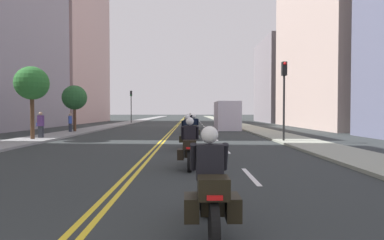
{
  "coord_description": "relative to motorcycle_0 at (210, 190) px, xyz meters",
  "views": [
    {
      "loc": [
        1.69,
        -0.88,
        1.82
      ],
      "look_at": [
        1.84,
        23.95,
        1.15
      ],
      "focal_mm": 29.83,
      "sensor_mm": 36.0,
      "label": 1
    }
  ],
  "objects": [
    {
      "name": "ground_plane",
      "position": [
        -1.99,
        44.24,
        -0.67
      ],
      "size": [
        264.0,
        264.0,
        0.0
      ],
      "primitive_type": "plane",
      "color": "#2B3030"
    },
    {
      "name": "sidewalk_left",
      "position": [
        -10.12,
        44.24,
        -0.61
      ],
      "size": [
        2.7,
        144.0,
        0.12
      ],
      "primitive_type": "cube",
      "color": "gray",
      "rests_on": "ground"
    },
    {
      "name": "sidewalk_right",
      "position": [
        6.15,
        44.24,
        -0.61
      ],
      "size": [
        2.7,
        144.0,
        0.12
      ],
      "primitive_type": "cube",
      "color": "#959A88",
      "rests_on": "ground"
    },
    {
      "name": "centreline_yellow_inner",
      "position": [
        -2.11,
        44.24,
        -0.66
      ],
      "size": [
        0.12,
        132.0,
        0.01
      ],
      "primitive_type": "cube",
      "color": "yellow",
      "rests_on": "ground"
    },
    {
      "name": "centreline_yellow_outer",
      "position": [
        -1.87,
        44.24,
        -0.66
      ],
      "size": [
        0.12,
        132.0,
        0.01
      ],
      "primitive_type": "cube",
      "color": "yellow",
      "rests_on": "ground"
    },
    {
      "name": "lane_dashes_white",
      "position": [
        1.41,
        25.24,
        -0.66
      ],
      "size": [
        0.14,
        56.4,
        0.01
      ],
      "color": "silver",
      "rests_on": "ground"
    },
    {
      "name": "building_left_2",
      "position": [
        -20.99,
        48.19,
        13.18
      ],
      "size": [
        9.95,
        19.78,
        27.69
      ],
      "color": "#C6A29D",
      "rests_on": "ground"
    },
    {
      "name": "building_right_2",
      "position": [
        15.84,
        50.48,
        6.36
      ],
      "size": [
        7.59,
        13.23,
        14.05
      ],
      "color": "gray",
      "rests_on": "ground"
    },
    {
      "name": "motorcycle_0",
      "position": [
        0.0,
        0.0,
        0.0
      ],
      "size": [
        0.77,
        2.18,
        1.6
      ],
      "rotation": [
        0.0,
        0.0,
        0.02
      ],
      "color": "black",
      "rests_on": "ground"
    },
    {
      "name": "motorcycle_1",
      "position": [
        -0.3,
        5.56,
        -0.02
      ],
      "size": [
        0.76,
        2.18,
        1.63
      ],
      "rotation": [
        0.0,
        0.0,
        -0.01
      ],
      "color": "black",
      "rests_on": "ground"
    },
    {
      "name": "motorcycle_2",
      "position": [
        -0.43,
        10.91,
        0.01
      ],
      "size": [
        0.76,
        2.2,
        1.67
      ],
      "rotation": [
        0.0,
        0.0,
        -0.01
      ],
      "color": "black",
      "rests_on": "ground"
    },
    {
      "name": "motorcycle_3",
      "position": [
        -0.04,
        15.79,
        -0.0
      ],
      "size": [
        0.78,
        2.16,
        1.64
      ],
      "rotation": [
        0.0,
        0.0,
        -0.05
      ],
      "color": "black",
      "rests_on": "ground"
    },
    {
      "name": "motorcycle_4",
      "position": [
        -0.48,
        21.32,
        -0.0
      ],
      "size": [
        0.78,
        2.3,
        1.64
      ],
      "rotation": [
        0.0,
        0.0,
        -0.05
      ],
      "color": "black",
      "rests_on": "ground"
    },
    {
      "name": "motorcycle_5",
      "position": [
        -0.37,
        26.51,
        -0.03
      ],
      "size": [
        0.78,
        2.19,
        1.57
      ],
      "rotation": [
        0.0,
        0.0,
        0.04
      ],
      "color": "black",
      "rests_on": "ground"
    },
    {
      "name": "motorcycle_6",
      "position": [
        -0.27,
        32.07,
        -0.01
      ],
      "size": [
        0.78,
        2.26,
        1.66
      ],
      "rotation": [
        0.0,
        0.0,
        0.06
      ],
      "color": "black",
      "rests_on": "ground"
    },
    {
      "name": "traffic_light_near",
      "position": [
        5.2,
        13.96,
        2.6
      ],
      "size": [
        0.28,
        0.38,
        4.71
      ],
      "color": "black",
      "rests_on": "ground"
    },
    {
      "name": "traffic_light_far",
      "position": [
        -9.17,
        43.38,
        2.72
      ],
      "size": [
        0.28,
        0.38,
        4.94
      ],
      "color": "black",
      "rests_on": "ground"
    },
    {
      "name": "pedestrian_0",
      "position": [
        -10.42,
        22.26,
        0.19
      ],
      "size": [
        0.4,
        0.49,
        1.67
      ],
      "rotation": [
        0.0,
        0.0,
        2.15
      ],
      "color": "#252937",
      "rests_on": "ground"
    },
    {
      "name": "pedestrian_1",
      "position": [
        -9.95,
        15.98,
        0.27
      ],
      "size": [
        0.5,
        0.28,
        1.8
      ],
      "rotation": [
        0.0,
        0.0,
        2.95
      ],
      "color": "#272B33",
      "rests_on": "ground"
    },
    {
      "name": "street_tree_0",
      "position": [
        -10.07,
        15.14,
        2.87
      ],
      "size": [
        2.05,
        2.05,
        4.6
      ],
      "color": "#4D3320",
      "rests_on": "ground"
    },
    {
      "name": "street_tree_1",
      "position": [
        -10.21,
        22.77,
        2.33
      ],
      "size": [
        2.08,
        2.08,
        4.06
      ],
      "color": "#523423",
      "rests_on": "ground"
    },
    {
      "name": "parked_truck",
      "position": [
        3.4,
        27.86,
        0.61
      ],
      "size": [
        2.2,
        6.5,
        2.8
      ],
      "color": "beige",
      "rests_on": "ground"
    }
  ]
}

